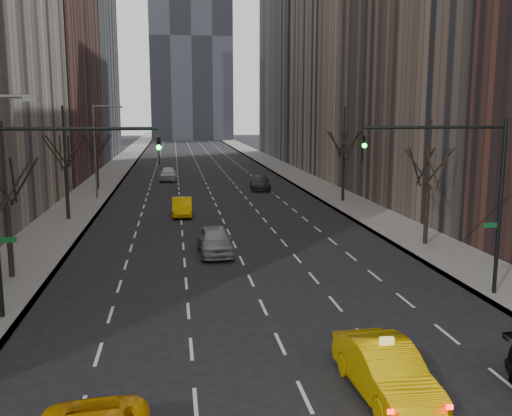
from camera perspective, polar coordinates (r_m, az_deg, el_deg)
name	(u,v)px	position (r m, az deg, el deg)	size (l,w,h in m)	color
sidewalk_left	(113,172)	(82.35, -14.14, 3.49)	(4.50, 320.00, 0.15)	slate
sidewalk_right	(285,170)	(83.45, 2.87, 3.85)	(4.50, 320.00, 0.15)	slate
bld_left_far	(26,1)	(80.65, -22.02, 18.62)	(14.00, 28.00, 44.00)	brown
tree_lw_b	(7,207)	(30.99, -23.62, 0.07)	(3.36, 3.50, 7.82)	black
tree_lw_c	(66,169)	(46.44, -18.49, 3.69)	(3.36, 3.50, 8.74)	black
tree_lw_d	(97,157)	(64.21, -15.66, 4.91)	(3.36, 3.50, 7.36)	black
tree_rw_b	(428,188)	(37.28, 16.80, 1.95)	(3.36, 3.50, 7.82)	black
tree_rw_c	(344,159)	(54.00, 8.77, 4.83)	(3.36, 3.50, 8.74)	black
traffic_mast_left	(37,186)	(24.27, -21.02, 2.04)	(6.69, 0.39, 8.00)	black
traffic_mast_right	(467,179)	(26.90, 20.32, 2.76)	(6.69, 0.39, 8.00)	black
streetlight_far	(98,141)	(57.00, -15.48, 6.44)	(2.83, 0.22, 9.00)	slate
taxi_sedan	(386,370)	(18.06, 12.83, -15.53)	(1.72, 4.93, 1.62)	#DFAF04
silver_sedan_ahead	(215,240)	(34.21, -4.14, -3.24)	(1.95, 4.84, 1.65)	gray
far_taxi	(182,207)	(47.04, -7.40, 0.13)	(1.57, 4.50, 1.48)	#EDB304
far_suv_grey	(260,183)	(62.51, 0.41, 2.55)	(2.10, 5.17, 1.50)	#2F2F34
far_car_white	(168,174)	(71.58, -8.75, 3.42)	(2.02, 5.02, 1.71)	silver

